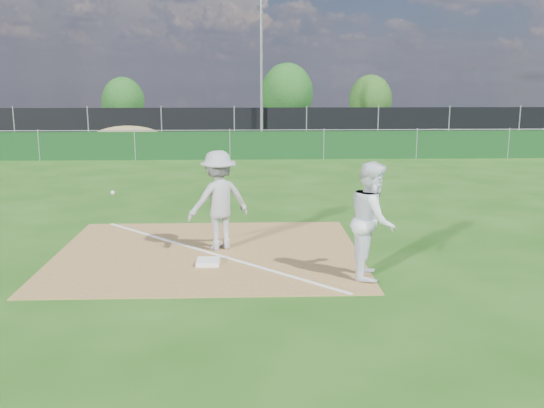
{
  "coord_description": "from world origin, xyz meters",
  "views": [
    {
      "loc": [
        0.84,
        -10.67,
        3.46
      ],
      "look_at": [
        1.27,
        1.0,
        1.0
      ],
      "focal_mm": 40.0,
      "sensor_mm": 36.0,
      "label": 1
    }
  ],
  "objects_px": {
    "car_mid": "(189,122)",
    "car_right": "(322,123)",
    "light_pole": "(261,66)",
    "tree_left": "(123,101)",
    "tree_mid": "(287,93)",
    "car_left": "(108,120)",
    "first_base": "(208,262)",
    "tree_right": "(370,99)",
    "runner": "(373,220)",
    "play_at_first": "(219,200)"
  },
  "relations": [
    {
      "from": "play_at_first",
      "to": "car_left",
      "type": "xyz_separation_m",
      "value": [
        -8.1,
        25.85,
        -0.18
      ]
    },
    {
      "from": "tree_right",
      "to": "tree_mid",
      "type": "bearing_deg",
      "value": 171.3
    },
    {
      "from": "light_pole",
      "to": "car_mid",
      "type": "relative_size",
      "value": 1.87
    },
    {
      "from": "runner",
      "to": "tree_mid",
      "type": "distance_m",
      "value": 34.52
    },
    {
      "from": "light_pole",
      "to": "car_mid",
      "type": "distance_m",
      "value": 7.1
    },
    {
      "from": "car_mid",
      "to": "car_right",
      "type": "relative_size",
      "value": 1.06
    },
    {
      "from": "runner",
      "to": "tree_right",
      "type": "height_order",
      "value": "tree_right"
    },
    {
      "from": "tree_mid",
      "to": "tree_left",
      "type": "bearing_deg",
      "value": -171.36
    },
    {
      "from": "light_pole",
      "to": "runner",
      "type": "xyz_separation_m",
      "value": [
        1.47,
        -23.23,
        -2.98
      ]
    },
    {
      "from": "car_left",
      "to": "car_right",
      "type": "relative_size",
      "value": 1.21
    },
    {
      "from": "car_mid",
      "to": "car_right",
      "type": "height_order",
      "value": "car_mid"
    },
    {
      "from": "tree_right",
      "to": "runner",
      "type": "bearing_deg",
      "value": -101.05
    },
    {
      "from": "car_right",
      "to": "tree_right",
      "type": "height_order",
      "value": "tree_right"
    },
    {
      "from": "tree_left",
      "to": "tree_mid",
      "type": "xyz_separation_m",
      "value": [
        11.5,
        1.75,
        0.52
      ]
    },
    {
      "from": "runner",
      "to": "tree_left",
      "type": "bearing_deg",
      "value": 29.29
    },
    {
      "from": "tree_left",
      "to": "car_left",
      "type": "bearing_deg",
      "value": -89.66
    },
    {
      "from": "light_pole",
      "to": "tree_right",
      "type": "relative_size",
      "value": 2.21
    },
    {
      "from": "car_mid",
      "to": "tree_right",
      "type": "bearing_deg",
      "value": -71.68
    },
    {
      "from": "car_left",
      "to": "car_right",
      "type": "xyz_separation_m",
      "value": [
        13.3,
        0.45,
        -0.25
      ]
    },
    {
      "from": "light_pole",
      "to": "tree_right",
      "type": "distance_m",
      "value": 13.27
    },
    {
      "from": "tree_left",
      "to": "tree_mid",
      "type": "relative_size",
      "value": 0.77
    },
    {
      "from": "tree_left",
      "to": "runner",
      "type": "bearing_deg",
      "value": -71.61
    },
    {
      "from": "first_base",
      "to": "car_right",
      "type": "height_order",
      "value": "car_right"
    },
    {
      "from": "tree_mid",
      "to": "car_mid",
      "type": "bearing_deg",
      "value": -133.79
    },
    {
      "from": "light_pole",
      "to": "tree_left",
      "type": "height_order",
      "value": "light_pole"
    },
    {
      "from": "tree_mid",
      "to": "tree_right",
      "type": "xyz_separation_m",
      "value": [
        5.94,
        -0.91,
        -0.44
      ]
    },
    {
      "from": "light_pole",
      "to": "tree_mid",
      "type": "bearing_deg",
      "value": 79.53
    },
    {
      "from": "car_mid",
      "to": "tree_mid",
      "type": "distance_m",
      "value": 9.48
    },
    {
      "from": "play_at_first",
      "to": "car_left",
      "type": "relative_size",
      "value": 0.58
    },
    {
      "from": "light_pole",
      "to": "tree_mid",
      "type": "height_order",
      "value": "light_pole"
    },
    {
      "from": "car_right",
      "to": "tree_mid",
      "type": "xyz_separation_m",
      "value": [
        -1.83,
        6.38,
        1.7
      ]
    },
    {
      "from": "light_pole",
      "to": "play_at_first",
      "type": "height_order",
      "value": "light_pole"
    },
    {
      "from": "light_pole",
      "to": "runner",
      "type": "distance_m",
      "value": 23.46
    },
    {
      "from": "car_mid",
      "to": "runner",
      "type": "bearing_deg",
      "value": -174.96
    },
    {
      "from": "runner",
      "to": "car_right",
      "type": "xyz_separation_m",
      "value": [
        2.44,
        28.11,
        -0.43
      ]
    },
    {
      "from": "runner",
      "to": "car_left",
      "type": "relative_size",
      "value": 0.42
    },
    {
      "from": "runner",
      "to": "first_base",
      "type": "bearing_deg",
      "value": 86.46
    },
    {
      "from": "first_base",
      "to": "tree_right",
      "type": "bearing_deg",
      "value": 73.9
    },
    {
      "from": "first_base",
      "to": "car_mid",
      "type": "bearing_deg",
      "value": 96.21
    },
    {
      "from": "runner",
      "to": "car_left",
      "type": "bearing_deg",
      "value": 32.33
    },
    {
      "from": "runner",
      "to": "tree_mid",
      "type": "bearing_deg",
      "value": 9.88
    },
    {
      "from": "first_base",
      "to": "car_mid",
      "type": "distance_m",
      "value": 27.16
    },
    {
      "from": "car_right",
      "to": "tree_right",
      "type": "bearing_deg",
      "value": -30.93
    },
    {
      "from": "car_left",
      "to": "light_pole",
      "type": "bearing_deg",
      "value": -127.83
    },
    {
      "from": "tree_mid",
      "to": "tree_right",
      "type": "bearing_deg",
      "value": -8.7
    },
    {
      "from": "light_pole",
      "to": "car_left",
      "type": "height_order",
      "value": "light_pole"
    },
    {
      "from": "first_base",
      "to": "car_right",
      "type": "relative_size",
      "value": 0.1
    },
    {
      "from": "tree_right",
      "to": "car_left",
      "type": "bearing_deg",
      "value": -161.21
    },
    {
      "from": "car_mid",
      "to": "car_left",
      "type": "bearing_deg",
      "value": 84.09
    },
    {
      "from": "car_right",
      "to": "first_base",
      "type": "bearing_deg",
      "value": 174.91
    }
  ]
}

